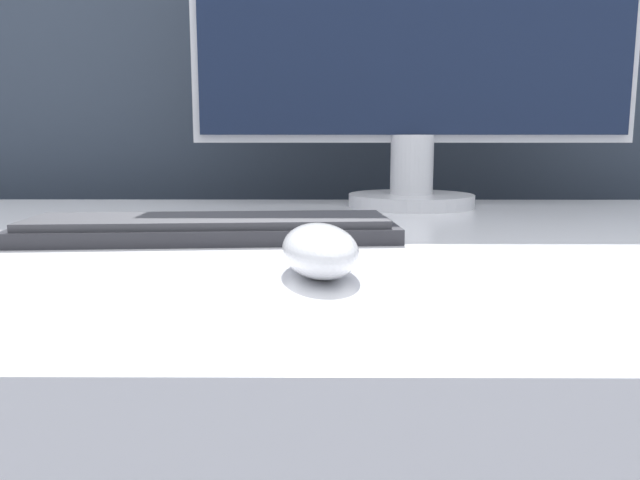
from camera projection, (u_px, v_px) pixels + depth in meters
name	position (u px, v px, depth m)	size (l,w,h in m)	color
partition_panel	(317.00, 221.00, 1.24)	(5.00, 0.03, 1.39)	#333D4C
computer_mouse_near	(320.00, 250.00, 0.49)	(0.07, 0.13, 0.04)	white
keyboard	(209.00, 228.00, 0.66)	(0.41, 0.15, 0.02)	#28282D
monitor	(414.00, 45.00, 0.94)	(0.68, 0.20, 0.45)	silver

